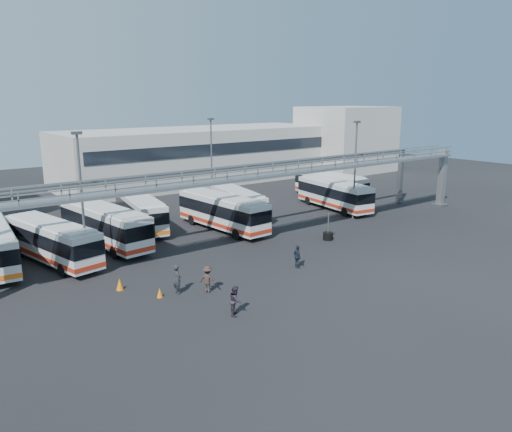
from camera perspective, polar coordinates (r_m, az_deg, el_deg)
ground at (r=40.82m, az=7.13°, el=-4.56°), size 140.00×140.00×0.00m
gantry at (r=43.77m, az=1.92°, el=4.18°), size 51.40×5.15×7.10m
warehouse at (r=76.91m, az=-6.51°, el=6.95°), size 42.00×14.00×8.00m
building_right at (r=88.74m, az=10.24°, el=8.64°), size 14.00×12.00×11.00m
light_pole_left at (r=37.86m, az=-19.30°, el=2.32°), size 0.70×0.35×10.21m
light_pole_mid at (r=52.85m, az=11.27°, el=5.76°), size 0.70×0.35×10.21m
light_pole_back at (r=59.02m, az=-5.11°, el=6.74°), size 0.70×0.35×10.21m
bus_1 at (r=41.47m, az=-22.27°, el=-2.59°), size 4.53×11.04×3.27m
bus_2 at (r=44.57m, az=-16.90°, el=-0.92°), size 3.93×11.74×3.50m
bus_3 at (r=49.65m, az=-13.07°, el=0.59°), size 4.43×11.04×3.27m
bus_4 at (r=48.08m, az=-3.84°, el=0.60°), size 3.27×11.36×3.41m
bus_5 at (r=52.99m, az=-2.13°, el=1.60°), size 4.34×10.36×3.06m
bus_7 at (r=57.68m, az=8.91°, el=2.56°), size 4.11×11.15×3.31m
bus_8 at (r=63.84m, az=8.50°, el=3.58°), size 2.56×10.69×3.24m
pedestrian_a at (r=33.11m, az=-9.00°, el=-7.15°), size 0.52×0.75×1.96m
pedestrian_b at (r=29.69m, az=-2.36°, el=-9.63°), size 1.08×1.11×1.80m
pedestrian_c at (r=33.09m, az=-5.54°, el=-7.21°), size 1.22×1.33×1.80m
pedestrian_d at (r=37.63m, az=4.75°, el=-4.65°), size 0.71×1.11×1.76m
cone_left at (r=32.94m, az=-10.94°, el=-8.59°), size 0.45×0.45×0.62m
cone_right at (r=34.72m, az=-15.31°, el=-7.52°), size 0.62×0.62×0.80m
tire_stack at (r=45.36m, az=8.22°, el=-2.20°), size 0.88×0.88×2.52m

